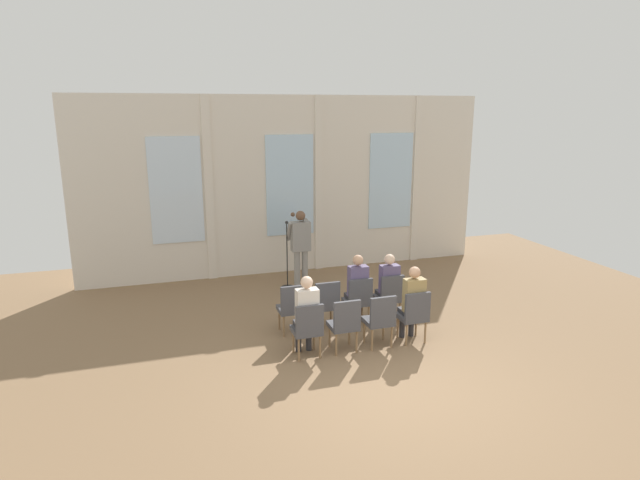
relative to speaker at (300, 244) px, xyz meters
name	(u,v)px	position (x,y,z in m)	size (l,w,h in m)	color
ground_plane	(394,384)	(0.12, -4.64, -1.04)	(15.70, 15.70, 0.00)	#846647
rear_partition	(291,186)	(0.15, 1.40, 1.11)	(10.01, 0.14, 4.29)	silver
speaker	(300,244)	(0.00, 0.00, 0.00)	(0.50, 0.69, 1.78)	gray
mic_stand	(287,274)	(-0.29, 0.10, -0.70)	(0.28, 0.28, 1.55)	black
chair_r0_c0	(292,306)	(-0.84, -2.40, -0.50)	(0.46, 0.44, 0.94)	olive
chair_r0_c1	(326,302)	(-0.20, -2.40, -0.50)	(0.46, 0.44, 0.94)	olive
chair_r0_c2	(358,298)	(0.44, -2.40, -0.50)	(0.46, 0.44, 0.94)	olive
audience_r0_c2	(357,286)	(0.44, -2.32, -0.29)	(0.36, 0.39, 1.36)	#2D2D33
chair_r0_c3	(390,295)	(1.08, -2.40, -0.50)	(0.46, 0.44, 0.94)	olive
audience_r0_c3	(388,283)	(1.08, -2.31, -0.31)	(0.36, 0.39, 1.32)	#2D2D33
chair_r1_c0	(308,327)	(-0.84, -3.40, -0.50)	(0.46, 0.44, 0.94)	olive
audience_r1_c0	(306,312)	(-0.84, -3.32, -0.28)	(0.36, 0.39, 1.37)	#2D2D33
chair_r1_c1	(345,322)	(-0.20, -3.40, -0.50)	(0.46, 0.44, 0.94)	olive
chair_r1_c2	(380,318)	(0.44, -3.40, -0.50)	(0.46, 0.44, 0.94)	olive
chair_r1_c3	(414,313)	(1.08, -3.40, -0.50)	(0.46, 0.44, 0.94)	olive
audience_r1_c3	(413,300)	(1.08, -3.32, -0.29)	(0.36, 0.39, 1.36)	#2D2D33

